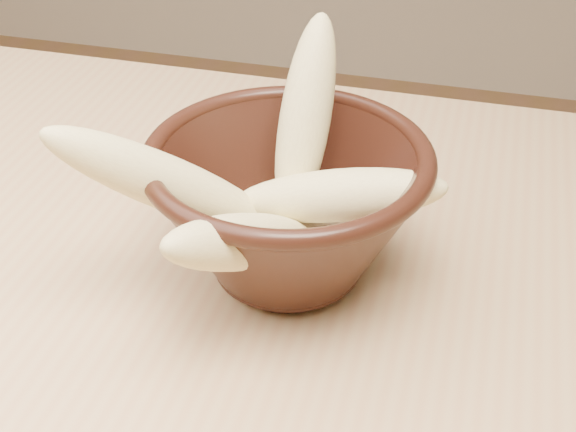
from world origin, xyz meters
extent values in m
cylinder|color=black|center=(-0.08, 0.11, 0.76)|extent=(0.08, 0.08, 0.01)
cylinder|color=black|center=(-0.08, 0.11, 0.77)|extent=(0.08, 0.08, 0.01)
torus|color=black|center=(-0.08, 0.11, 0.84)|extent=(0.18, 0.18, 0.01)
cylinder|color=beige|center=(-0.08, 0.11, 0.78)|extent=(0.10, 0.10, 0.01)
ellipsoid|color=tan|center=(-0.07, 0.15, 0.85)|extent=(0.04, 0.09, 0.14)
ellipsoid|color=tan|center=(-0.14, 0.07, 0.83)|extent=(0.14, 0.11, 0.12)
ellipsoid|color=tan|center=(-0.04, 0.11, 0.82)|extent=(0.14, 0.05, 0.06)
ellipsoid|color=tan|center=(-0.09, 0.05, 0.82)|extent=(0.09, 0.14, 0.09)
camera|label=1|loc=(0.03, -0.30, 1.09)|focal=50.00mm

